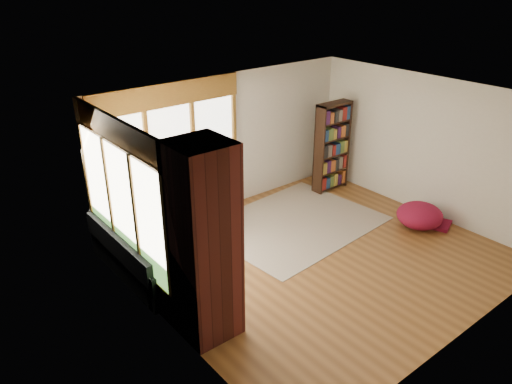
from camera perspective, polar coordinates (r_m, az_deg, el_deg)
floor at (r=8.32m, az=7.08°, el=-7.32°), size 5.50×5.50×0.00m
ceiling at (r=7.29m, az=8.15°, el=10.28°), size 5.50×5.50×0.00m
wall_back at (r=9.47m, az=-3.36°, el=5.67°), size 5.50×0.04×2.60m
wall_front at (r=6.46m, az=23.76°, el=-6.17°), size 5.50×0.04×2.60m
wall_left at (r=6.21m, az=-10.47°, el=-5.57°), size 0.04×5.00×2.60m
wall_right at (r=9.77m, az=18.92°, el=4.95°), size 0.04×5.00×2.60m
windows_back at (r=8.83m, az=-9.59°, el=4.26°), size 2.82×0.10×1.90m
windows_left at (r=7.17m, az=-14.99°, el=-1.26°), size 0.10×2.62×1.90m
roller_blind at (r=7.74m, az=-17.73°, el=3.58°), size 0.03×0.72×0.90m
brick_chimney at (r=6.09m, az=-5.98°, el=-5.88°), size 0.70×0.70×2.60m
sectional_sofa at (r=8.33m, az=-10.91°, el=-5.13°), size 2.20×2.20×0.80m
area_rug at (r=9.27m, az=4.36°, el=-3.56°), size 3.20×2.55×0.01m
bookshelf at (r=10.43m, az=8.68°, el=5.11°), size 0.80×0.27×1.87m
pouf at (r=9.52m, az=18.21°, el=-2.50°), size 0.92×0.92×0.44m
dog_tan at (r=8.05m, az=-9.35°, el=-2.02°), size 1.10×1.05×0.54m
dog_brindle at (r=7.53m, az=-10.05°, el=-4.57°), size 0.54×0.82×0.43m
throw_pillows at (r=8.19m, az=-10.81°, el=-1.98°), size 1.98×1.68×0.45m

